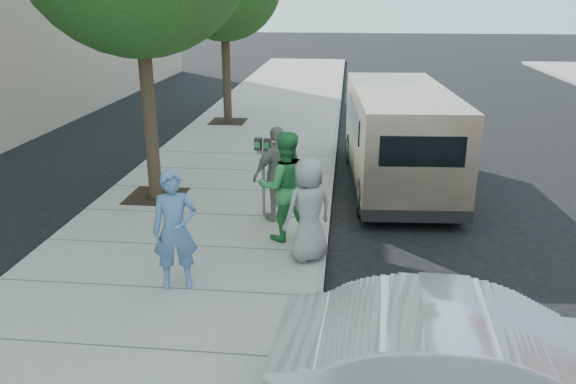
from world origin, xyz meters
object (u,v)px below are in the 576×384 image
object	(u,v)px
sedan	(482,372)
van	(398,135)
person_striped_polo	(279,174)
person_officer	(175,230)
parking_meter	(263,160)
person_green_shirt	(285,186)
person_gray_shirt	(309,210)

from	to	relation	value
sedan	van	bearing A→B (deg)	4.75
van	person_striped_polo	world-z (taller)	van
van	person_striped_polo	size ratio (longest dim) A/B	3.41
person_striped_polo	person_officer	bearing A→B (deg)	30.08
person_officer	person_striped_polo	xyz separation A→B (m)	(1.18, 2.78, 0.02)
parking_meter	person_green_shirt	world-z (taller)	person_green_shirt
person_green_shirt	sedan	bearing A→B (deg)	103.30
van	person_officer	distance (m)	6.69
person_green_shirt	person_officer	bearing A→B (deg)	37.17
person_gray_shirt	person_green_shirt	bearing A→B (deg)	-93.69
person_officer	person_green_shirt	size ratio (longest dim) A/B	0.92
person_gray_shirt	sedan	bearing A→B (deg)	84.88
parking_meter	person_gray_shirt	world-z (taller)	person_gray_shirt
van	sedan	world-z (taller)	van
van	sedan	distance (m)	8.03
person_officer	van	bearing A→B (deg)	41.80
sedan	parking_meter	bearing A→B (deg)	32.29
parking_meter	person_striped_polo	world-z (taller)	person_striped_polo
person_green_shirt	person_striped_polo	size ratio (longest dim) A/B	1.06
parking_meter	person_striped_polo	distance (m)	0.44
sedan	person_officer	xyz separation A→B (m)	(-3.87, 2.39, 0.35)
parking_meter	sedan	size ratio (longest dim) A/B	0.37
sedan	person_striped_polo	bearing A→B (deg)	30.51
sedan	person_green_shirt	distance (m)	4.98
parking_meter	person_green_shirt	size ratio (longest dim) A/B	0.80
person_officer	person_gray_shirt	bearing A→B (deg)	15.65
van	parking_meter	bearing A→B (deg)	-140.19
van	person_green_shirt	world-z (taller)	van
parking_meter	person_gray_shirt	bearing A→B (deg)	-51.62
person_officer	person_striped_polo	world-z (taller)	person_striped_polo
person_gray_shirt	person_striped_polo	size ratio (longest dim) A/B	0.94
person_officer	person_gray_shirt	xyz separation A→B (m)	(1.87, 1.12, -0.04)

